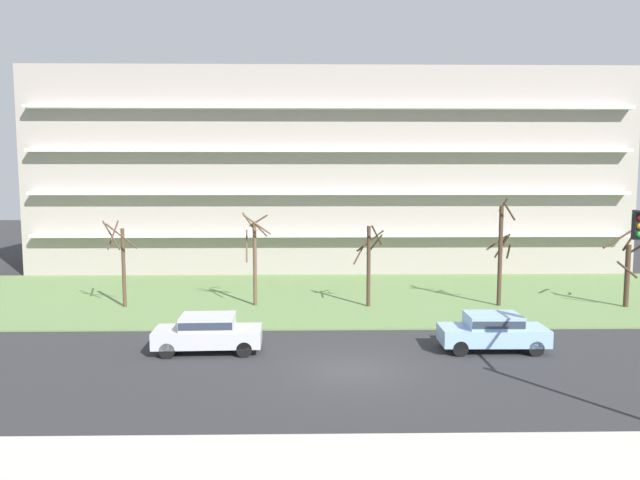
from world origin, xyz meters
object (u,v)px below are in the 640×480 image
at_px(sedan_silver_near_left, 208,332).
at_px(tree_far_left, 122,261).
at_px(tree_left, 255,256).
at_px(sedan_blue_center_left, 493,330).
at_px(tree_right, 501,252).
at_px(tree_center, 369,262).
at_px(tree_far_right, 628,269).

bearing_deg(sedan_silver_near_left, tree_far_left, -56.58).
distance_m(tree_left, sedan_silver_near_left, 9.16).
xyz_separation_m(tree_far_left, tree_left, (7.27, 0.30, 0.26)).
xyz_separation_m(tree_far_left, sedan_blue_center_left, (17.98, -8.56, -1.75)).
distance_m(tree_far_left, tree_right, 20.98).
height_order(tree_far_left, tree_left, tree_left).
relative_size(tree_far_left, sedan_blue_center_left, 1.10).
bearing_deg(sedan_silver_near_left, tree_center, -133.25).
distance_m(tree_left, tree_center, 6.37).
bearing_deg(tree_far_left, tree_right, 0.11).
height_order(tree_left, tree_far_right, tree_left).
height_order(tree_center, tree_right, tree_right).
height_order(tree_far_right, sedan_silver_near_left, tree_far_right).
xyz_separation_m(tree_center, sedan_blue_center_left, (4.36, -8.59, -1.70)).
bearing_deg(sedan_blue_center_left, tree_left, -38.93).
bearing_deg(tree_center, sedan_silver_near_left, -131.23).
xyz_separation_m(tree_far_left, tree_far_right, (27.93, -0.37, -0.43)).
bearing_deg(sedan_blue_center_left, sedan_silver_near_left, 0.67).
xyz_separation_m(tree_right, sedan_blue_center_left, (-3.00, -8.60, -2.22)).
bearing_deg(tree_right, sedan_silver_near_left, -149.97).
bearing_deg(tree_far_right, sedan_blue_center_left, -140.54).
relative_size(tree_left, sedan_blue_center_left, 1.20).
height_order(tree_right, tree_far_right, tree_right).
xyz_separation_m(tree_left, sedan_silver_near_left, (-1.17, -8.86, -2.01)).
bearing_deg(sedan_silver_near_left, sedan_blue_center_left, 177.97).
relative_size(tree_center, tree_far_right, 1.10).
bearing_deg(sedan_blue_center_left, tree_center, -62.41).
distance_m(tree_center, sedan_blue_center_left, 9.78).
relative_size(tree_right, sedan_blue_center_left, 1.38).
bearing_deg(tree_right, tree_far_left, -179.89).
bearing_deg(sedan_blue_center_left, tree_right, -108.54).
xyz_separation_m(tree_left, tree_far_right, (20.66, -0.67, -0.69)).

